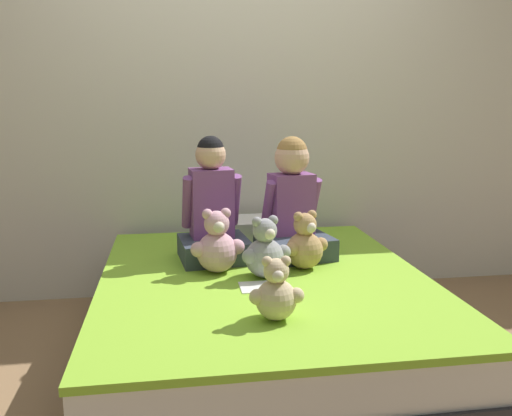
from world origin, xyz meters
TOP-DOWN VIEW (x-y plane):
  - ground_plane at (0.00, 0.00)m, footprint 14.00×14.00m
  - wall_behind_bed at (0.00, 1.03)m, footprint 8.00×0.06m
  - bed at (0.00, 0.00)m, footprint 1.55×1.86m
  - child_on_left at (-0.22, 0.33)m, footprint 0.38×0.37m
  - child_on_right at (0.21, 0.33)m, footprint 0.41×0.41m
  - teddy_bear_held_by_left_child at (-0.22, 0.09)m, footprint 0.26×0.20m
  - teddy_bear_held_by_right_child at (0.22, 0.08)m, footprint 0.23×0.18m
  - teddy_bear_between_children at (0.00, -0.02)m, footprint 0.24×0.19m
  - teddy_bear_at_foot_of_bed at (-0.04, -0.52)m, footprint 0.21×0.16m
  - pillow_at_headboard at (0.00, 0.75)m, footprint 0.52×0.30m
  - sign_card at (-0.03, -0.16)m, footprint 0.21×0.15m

SIDE VIEW (x-z plane):
  - ground_plane at x=0.00m, z-range 0.00..0.00m
  - bed at x=0.00m, z-range 0.00..0.43m
  - sign_card at x=-0.03m, z-range 0.43..0.43m
  - pillow_at_headboard at x=0.00m, z-range 0.43..0.54m
  - teddy_bear_at_foot_of_bed at x=-0.04m, z-range 0.41..0.66m
  - teddy_bear_held_by_right_child at x=0.22m, z-range 0.41..0.70m
  - teddy_bear_between_children at x=0.00m, z-range 0.41..0.70m
  - teddy_bear_held_by_left_child at x=-0.22m, z-range 0.40..0.72m
  - child_on_left at x=-0.22m, z-range 0.36..1.01m
  - child_on_right at x=0.21m, z-range 0.38..1.02m
  - wall_behind_bed at x=0.00m, z-range 0.00..2.50m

